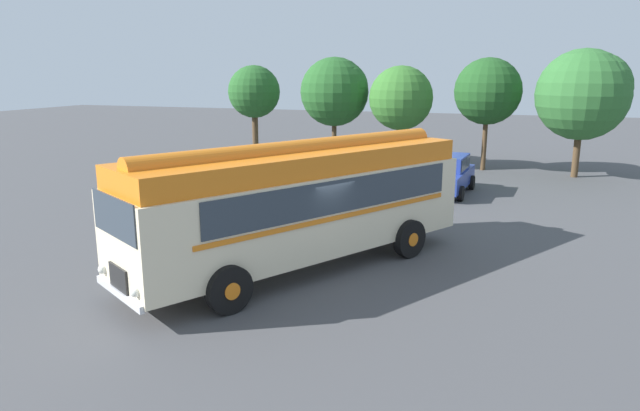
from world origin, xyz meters
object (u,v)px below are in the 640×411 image
Objects in this scene: car_mid_left at (325,167)px; car_far_right at (447,174)px; vintage_bus at (301,200)px; car_mid_right at (394,169)px; car_near_left at (279,163)px.

car_far_right is (5.60, 0.01, 0.00)m from car_mid_left.
car_far_right is at bearing 0.05° from car_mid_left.
vintage_bus is 11.79m from car_mid_right.
vintage_bus is 2.31× the size of car_near_left.
car_mid_right is at bearing 166.48° from car_far_right.
vintage_bus is 2.27× the size of car_mid_right.
car_near_left is (-5.52, 11.49, -1.05)m from vintage_bus.
vintage_bus is 2.29× the size of car_far_right.
car_near_left and car_far_right have the same top height.
car_mid_left and car_mid_right have the same top height.
vintage_bus is at bearing -102.85° from car_far_right.
car_mid_left is (2.46, -0.34, 0.00)m from car_near_left.
vintage_bus is at bearing -90.35° from car_mid_right.
car_mid_left is at bearing -7.91° from car_near_left.
vintage_bus is 12.79m from car_near_left.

